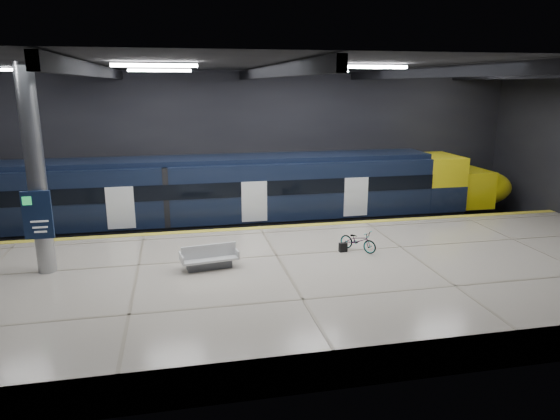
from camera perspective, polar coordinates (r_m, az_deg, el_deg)
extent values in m
plane|color=black|center=(20.04, -0.95, -7.24)|extent=(30.00, 30.00, 0.00)
cube|color=black|center=(26.76, -4.23, 7.03)|extent=(30.00, 0.10, 8.00)
cube|color=black|center=(11.39, 6.54, -2.86)|extent=(30.00, 0.10, 8.00)
cube|color=black|center=(18.66, -1.06, 16.27)|extent=(30.00, 16.00, 0.10)
cube|color=black|center=(18.51, -20.28, 14.68)|extent=(0.25, 16.00, 0.40)
cube|color=black|center=(18.66, -1.05, 15.51)|extent=(0.25, 16.00, 0.40)
cube|color=black|center=(20.63, 16.14, 14.85)|extent=(0.25, 16.00, 0.40)
cube|color=black|center=(23.99, 29.31, 13.47)|extent=(0.25, 16.00, 0.40)
cube|color=white|center=(16.35, -14.13, 15.74)|extent=(2.60, 0.18, 0.10)
cube|color=white|center=(17.57, 10.27, 15.80)|extent=(2.60, 0.18, 0.10)
cube|color=white|center=(21.17, 28.71, 14.03)|extent=(2.60, 0.18, 0.10)
cube|color=white|center=(22.34, -13.58, 15.25)|extent=(2.60, 0.18, 0.10)
cube|color=white|center=(23.25, 4.59, 15.53)|extent=(2.60, 0.18, 0.10)
cube|color=white|center=(26.08, 20.04, 14.60)|extent=(2.60, 0.18, 0.10)
cube|color=beige|center=(17.56, 0.59, -8.49)|extent=(30.00, 11.00, 1.10)
cube|color=yellow|center=(22.25, -2.29, -2.04)|extent=(30.00, 0.40, 0.01)
cube|color=gray|center=(24.46, -3.06, -3.05)|extent=(30.00, 0.08, 0.16)
cube|color=gray|center=(25.83, -3.54, -2.12)|extent=(30.00, 0.08, 0.16)
cube|color=black|center=(24.78, -10.29, -1.90)|extent=(24.00, 2.58, 0.80)
cube|color=black|center=(24.35, -10.48, 2.11)|extent=(24.00, 2.80, 2.75)
cube|color=black|center=(24.09, -10.63, 5.59)|extent=(24.00, 2.30, 0.24)
cube|color=black|center=(22.91, -10.41, 2.07)|extent=(24.00, 0.04, 0.70)
cube|color=white|center=(23.29, -2.95, 0.97)|extent=(1.20, 0.05, 1.90)
cube|color=yellow|center=(27.80, 17.41, 3.19)|extent=(2.00, 2.80, 2.75)
ellipsoid|color=yellow|center=(29.23, 21.81, 2.38)|extent=(3.60, 2.52, 1.90)
cube|color=black|center=(27.92, 17.97, 3.55)|extent=(1.60, 2.38, 0.80)
cube|color=#595B60|center=(17.60, -8.08, -6.16)|extent=(1.58, 0.70, 0.29)
cube|color=silver|center=(17.53, -8.10, -5.49)|extent=(2.00, 1.08, 0.08)
cube|color=silver|center=(17.44, -8.13, -4.66)|extent=(1.89, 0.36, 0.48)
cube|color=silver|center=(17.33, -11.20, -5.45)|extent=(0.18, 0.81, 0.29)
cube|color=silver|center=(17.70, -5.10, -4.81)|extent=(0.18, 0.81, 0.29)
imported|color=#99999E|center=(19.35, 8.92, -3.47)|extent=(1.40, 1.55, 0.82)
cube|color=black|center=(19.23, 7.22, -4.26)|extent=(0.32, 0.21, 0.35)
cylinder|color=#9EA0A5|center=(18.12, -26.12, 3.94)|extent=(0.60, 0.60, 6.90)
cube|color=#101D3B|center=(17.98, -25.97, -0.52)|extent=(0.90, 0.12, 1.60)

